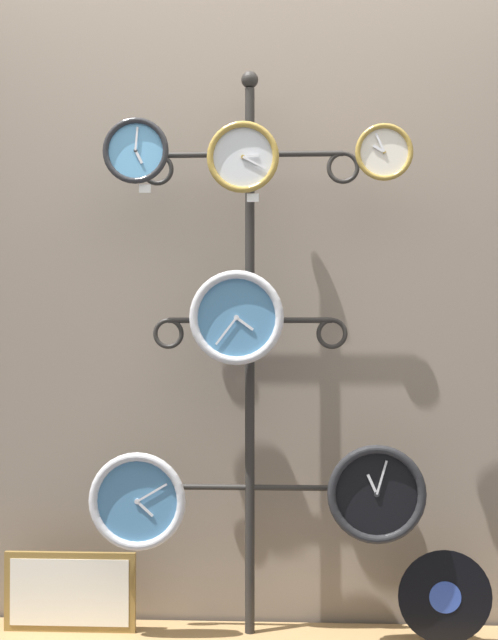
# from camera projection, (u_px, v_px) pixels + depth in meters

# --- Properties ---
(shop_wall) EXTENTS (4.40, 0.04, 2.80)m
(shop_wall) POSITION_uv_depth(u_px,v_px,m) (252.00, 248.00, 3.24)
(shop_wall) COLOR gray
(shop_wall) RESTS_ON ground_plane
(display_stand) EXTENTS (0.79, 0.32, 2.00)m
(display_stand) POSITION_uv_depth(u_px,v_px,m) (250.00, 435.00, 3.07)
(display_stand) COLOR #282623
(display_stand) RESTS_ON ground_plane
(clock_top_left) EXTENTS (0.23, 0.04, 0.23)m
(clock_top_left) POSITION_uv_depth(u_px,v_px,m) (136.00, 151.00, 3.02)
(clock_top_left) COLOR #60A8DB
(clock_top_center) EXTENTS (0.24, 0.04, 0.24)m
(clock_top_center) POSITION_uv_depth(u_px,v_px,m) (243.00, 157.00, 2.98)
(clock_top_center) COLOR silver
(clock_top_right) EXTENTS (0.19, 0.04, 0.19)m
(clock_top_right) POSITION_uv_depth(u_px,v_px,m) (384.00, 152.00, 2.97)
(clock_top_right) COLOR silver
(clock_middle_center) EXTENTS (0.32, 0.04, 0.32)m
(clock_middle_center) POSITION_uv_depth(u_px,v_px,m) (237.00, 318.00, 2.99)
(clock_middle_center) COLOR #4C84B2
(clock_bottom_left) EXTENTS (0.33, 0.04, 0.33)m
(clock_bottom_left) POSITION_uv_depth(u_px,v_px,m) (137.00, 501.00, 2.98)
(clock_bottom_left) COLOR #4C84B2
(clock_bottom_right) EXTENTS (0.33, 0.04, 0.33)m
(clock_bottom_right) POSITION_uv_depth(u_px,v_px,m) (377.00, 494.00, 2.92)
(clock_bottom_right) COLOR black
(vinyl_record) EXTENTS (0.31, 0.01, 0.31)m
(vinyl_record) POSITION_uv_depth(u_px,v_px,m) (445.00, 597.00, 2.94)
(vinyl_record) COLOR black
(vinyl_record) RESTS_ON low_shelf
(picture_frame) EXTENTS (0.46, 0.02, 0.27)m
(picture_frame) POSITION_uv_depth(u_px,v_px,m) (70.00, 592.00, 3.07)
(picture_frame) COLOR olive
(picture_frame) RESTS_ON low_shelf
(price_tag_upper) EXTENTS (0.04, 0.00, 0.03)m
(price_tag_upper) POSITION_uv_depth(u_px,v_px,m) (145.00, 189.00, 3.01)
(price_tag_upper) COLOR white
(price_tag_mid) EXTENTS (0.04, 0.00, 0.03)m
(price_tag_mid) POSITION_uv_depth(u_px,v_px,m) (253.00, 198.00, 2.98)
(price_tag_mid) COLOR white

